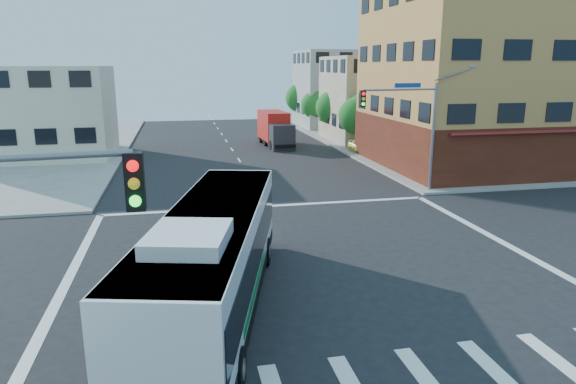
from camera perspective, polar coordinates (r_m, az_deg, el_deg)
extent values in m
plane|color=black|center=(21.35, 2.51, -8.20)|extent=(120.00, 120.00, 0.00)
cube|color=gray|center=(67.79, 24.41, 5.89)|extent=(50.00, 50.00, 0.15)
cube|color=#B98042|center=(45.21, 22.06, 11.58)|extent=(18.00, 15.00, 14.00)
cube|color=#5B2214|center=(45.60, 21.49, 5.31)|extent=(18.09, 15.08, 4.00)
cube|color=maroon|center=(39.73, 27.28, 5.94)|extent=(16.00, 1.60, 0.51)
cube|color=#C3B395|center=(57.63, 10.64, 10.11)|extent=(12.00, 10.00, 9.00)
cube|color=#A1A19C|center=(70.73, 6.26, 11.32)|extent=(12.00, 10.00, 10.00)
cube|color=beige|center=(50.74, -25.90, 7.94)|extent=(12.00, 10.00, 8.00)
cylinder|color=slate|center=(34.16, 15.77, 5.74)|extent=(0.18, 0.18, 7.00)
cylinder|color=slate|center=(32.57, 12.37, 11.05)|extent=(5.01, 0.62, 0.12)
cube|color=black|center=(31.43, 8.28, 10.22)|extent=(0.32, 0.30, 1.00)
sphere|color=#FF0C0C|center=(31.25, 8.41, 10.74)|extent=(0.20, 0.20, 0.20)
sphere|color=yellow|center=(31.27, 8.39, 10.20)|extent=(0.20, 0.20, 0.20)
sphere|color=#19FF33|center=(31.29, 8.37, 9.65)|extent=(0.20, 0.20, 0.20)
cube|color=navy|center=(32.82, 13.17, 11.46)|extent=(1.80, 0.22, 0.28)
cube|color=gray|center=(35.32, 19.76, 13.04)|extent=(0.50, 0.22, 0.14)
cube|color=black|center=(9.08, -16.66, 1.13)|extent=(0.32, 0.30, 1.00)
sphere|color=#FF0C0C|center=(8.85, -16.88, 2.79)|extent=(0.20, 0.20, 0.20)
sphere|color=yellow|center=(8.91, -16.74, 0.89)|extent=(0.20, 0.20, 0.20)
sphere|color=#19FF33|center=(8.98, -16.61, -0.97)|extent=(0.20, 0.20, 0.20)
cylinder|color=#362313|center=(50.55, 7.58, 5.70)|extent=(0.28, 0.28, 1.92)
sphere|color=#1A5C1E|center=(50.27, 7.67, 8.42)|extent=(3.60, 3.60, 3.60)
sphere|color=#1A5C1E|center=(50.05, 8.26, 9.41)|extent=(2.52, 2.52, 2.52)
cylinder|color=#362313|center=(58.08, 4.95, 6.85)|extent=(0.28, 0.28, 1.99)
sphere|color=#1A5C1E|center=(57.83, 5.00, 9.33)|extent=(3.80, 3.80, 3.80)
sphere|color=#1A5C1E|center=(57.59, 5.49, 10.25)|extent=(2.66, 2.66, 2.66)
cylinder|color=#362313|center=(65.73, 2.91, 7.65)|extent=(0.28, 0.28, 1.89)
sphere|color=#1A5C1E|center=(65.52, 2.93, 9.65)|extent=(3.40, 3.40, 3.40)
sphere|color=#1A5C1E|center=(65.28, 3.36, 10.38)|extent=(2.38, 2.38, 2.38)
cylinder|color=#362313|center=(73.44, 1.29, 8.37)|extent=(0.28, 0.28, 2.03)
sphere|color=#1A5C1E|center=(73.24, 1.31, 10.41)|extent=(4.00, 4.00, 4.00)
sphere|color=#1A5C1E|center=(72.98, 1.68, 11.18)|extent=(2.80, 2.80, 2.80)
cube|color=black|center=(17.58, -8.03, -11.21)|extent=(6.03, 13.49, 0.49)
cube|color=white|center=(17.06, -8.18, -7.11)|extent=(6.01, 13.46, 3.13)
cube|color=black|center=(16.99, -8.21, -6.51)|extent=(5.96, 13.09, 1.37)
cube|color=black|center=(23.17, -5.27, -1.17)|extent=(2.51, 0.71, 1.48)
cube|color=#E5590C|center=(22.94, -5.32, 1.50)|extent=(2.05, 0.58, 0.31)
cube|color=white|center=(16.58, -8.36, -2.27)|extent=(5.89, 13.19, 0.13)
cube|color=white|center=(13.43, -10.99, -5.07)|extent=(2.50, 2.83, 0.40)
cube|color=#036B28|center=(17.18, -13.14, -10.06)|extent=(1.53, 5.86, 0.31)
cube|color=#036B28|center=(16.66, -3.57, -10.48)|extent=(1.53, 5.86, 0.31)
cylinder|color=black|center=(21.66, -9.46, -6.44)|extent=(0.60, 1.19, 1.14)
cylinder|color=#99999E|center=(21.69, -9.86, -6.42)|extent=(0.19, 0.56, 0.57)
cylinder|color=black|center=(21.28, -2.48, -6.63)|extent=(0.60, 1.19, 1.14)
cylinder|color=#99999E|center=(21.27, -2.07, -6.63)|extent=(0.19, 0.56, 0.57)
cylinder|color=black|center=(14.32, -16.65, -18.08)|extent=(0.60, 1.19, 1.14)
cylinder|color=#99999E|center=(14.37, -17.26, -18.01)|extent=(0.19, 0.56, 0.57)
cylinder|color=black|center=(13.75, -5.65, -18.98)|extent=(0.60, 1.19, 1.14)
cylinder|color=#99999E|center=(13.73, -4.98, -19.02)|extent=(0.19, 0.56, 0.57)
cube|color=#27272C|center=(50.25, -0.68, 6.10)|extent=(2.30, 2.21, 2.49)
cube|color=black|center=(49.32, -0.43, 6.41)|extent=(2.02, 0.17, 0.96)
cube|color=red|center=(53.67, -1.64, 7.42)|extent=(2.56, 5.47, 2.88)
cube|color=black|center=(52.74, -1.35, 5.68)|extent=(2.48, 7.76, 0.29)
cylinder|color=black|center=(50.31, -1.85, 5.22)|extent=(0.31, 0.97, 0.96)
cylinder|color=black|center=(50.79, 0.37, 5.31)|extent=(0.31, 0.97, 0.96)
cylinder|color=black|center=(52.99, -2.53, 5.66)|extent=(0.31, 0.97, 0.96)
cylinder|color=black|center=(53.45, -0.41, 5.74)|extent=(0.31, 0.97, 0.96)
cylinder|color=black|center=(55.31, -3.06, 5.99)|extent=(0.31, 0.97, 0.96)
cylinder|color=black|center=(55.75, -1.03, 6.07)|extent=(0.31, 0.97, 0.96)
imported|color=#DDD14D|center=(47.96, 8.81, 5.01)|extent=(2.84, 4.87, 1.56)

